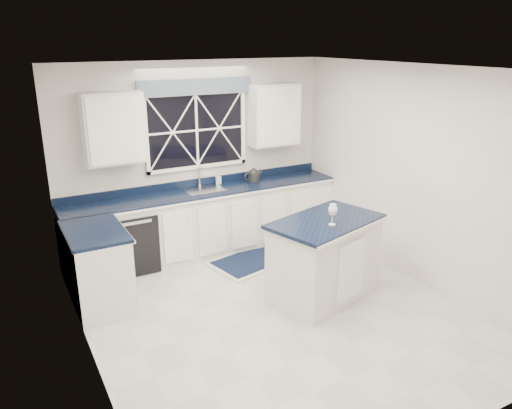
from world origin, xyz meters
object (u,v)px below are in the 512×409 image
island (324,259)px  soap_bottle (218,178)px  kettle (254,175)px  wine_glass (333,211)px  faucet (200,176)px  dishwasher (131,239)px

island → soap_bottle: 2.21m
kettle → wine_glass: wine_glass is taller
faucet → kettle: size_ratio=1.01×
dishwasher → wine_glass: 2.81m
island → soap_bottle: soap_bottle is taller
soap_bottle → faucet: bearing=-175.1°
wine_glass → soap_bottle: 2.31m
dishwasher → soap_bottle: size_ratio=4.99×
faucet → wine_glass: faucet is taller
wine_glass → soap_bottle: (-0.36, 2.28, -0.14)m
dishwasher → faucet: faucet is taller
dishwasher → faucet: bearing=10.0°
dishwasher → wine_glass: bearing=-49.4°
island → kettle: 2.06m
faucet → wine_glass: (0.66, -2.25, 0.06)m
wine_glass → kettle: bearing=85.9°
island → soap_bottle: (-0.40, 2.11, 0.52)m
wine_glass → soap_bottle: wine_glass is taller
dishwasher → faucet: (1.10, 0.19, 0.69)m
faucet → soap_bottle: (0.30, 0.03, -0.08)m
wine_glass → island: bearing=77.8°
faucet → dishwasher: bearing=-170.0°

